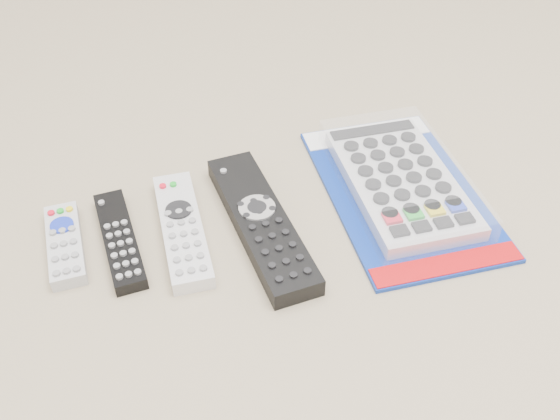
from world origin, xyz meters
name	(u,v)px	position (x,y,z in m)	size (l,w,h in m)	color
remote_small_grey	(65,244)	(-0.22, 0.06, 0.01)	(0.05, 0.14, 0.02)	#A9A9AB
remote_slim_black	(120,240)	(-0.15, 0.04, 0.01)	(0.05, 0.17, 0.02)	black
remote_silver_dvd	(182,229)	(-0.08, 0.03, 0.01)	(0.08, 0.20, 0.02)	silver
remote_large_black	(261,223)	(0.01, 0.00, 0.01)	(0.07, 0.26, 0.03)	black
jumbo_remote_packaged	(401,180)	(0.21, -0.01, 0.02)	(0.24, 0.34, 0.04)	navy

